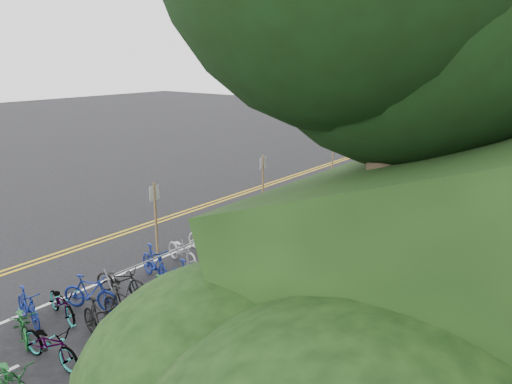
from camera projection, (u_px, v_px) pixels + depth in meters
ground at (4, 303)px, 13.70m from camera, size 120.00×120.00×0.00m
road_markings at (251, 217)px, 21.01m from camera, size 7.47×80.00×0.01m
red_curb at (382, 228)px, 19.44m from camera, size 0.25×28.00×0.10m
bike_racks_rest at (335, 192)px, 21.59m from camera, size 1.14×23.00×1.17m
signposts_rest at (301, 168)px, 23.62m from camera, size 0.08×18.40×2.50m
bike_front at (28, 306)px, 12.55m from camera, size 0.71×1.62×0.94m
bike_valet at (108, 300)px, 12.86m from camera, size 2.99×10.95×1.09m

